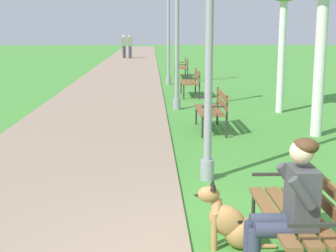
{
  "coord_description": "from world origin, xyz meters",
  "views": [
    {
      "loc": [
        -0.75,
        -3.81,
        2.16
      ],
      "look_at": [
        -0.53,
        2.51,
        0.9
      ],
      "focal_mm": 52.83,
      "sensor_mm": 36.0,
      "label": 1
    }
  ],
  "objects_px": {
    "dog_shepherd": "(232,224)",
    "pedestrian_further_distant": "(130,47)",
    "park_bench_near": "(301,208)",
    "lamp_post_far": "(168,26)",
    "park_bench_mid": "(213,107)",
    "park_bench_furthest": "(182,66)",
    "pedestrian_distant": "(124,47)",
    "lamp_post_mid": "(177,32)",
    "person_seated_on_near_bench": "(289,202)",
    "lamp_post_near": "(210,8)",
    "park_bench_far": "(192,80)"
  },
  "relations": [
    {
      "from": "lamp_post_mid",
      "to": "park_bench_furthest",
      "type": "bearing_deg",
      "value": 85.38
    },
    {
      "from": "park_bench_mid",
      "to": "pedestrian_distant",
      "type": "xyz_separation_m",
      "value": [
        -3.22,
        25.22,
        0.33
      ]
    },
    {
      "from": "person_seated_on_near_bench",
      "to": "lamp_post_near",
      "type": "bearing_deg",
      "value": 97.71
    },
    {
      "from": "park_bench_near",
      "to": "park_bench_mid",
      "type": "bearing_deg",
      "value": 90.75
    },
    {
      "from": "park_bench_furthest",
      "to": "pedestrian_distant",
      "type": "distance_m",
      "value": 14.17
    },
    {
      "from": "lamp_post_mid",
      "to": "lamp_post_far",
      "type": "relative_size",
      "value": 0.92
    },
    {
      "from": "park_bench_mid",
      "to": "dog_shepherd",
      "type": "bearing_deg",
      "value": -95.23
    },
    {
      "from": "park_bench_near",
      "to": "park_bench_furthest",
      "type": "xyz_separation_m",
      "value": [
        -0.01,
        17.4,
        0.0
      ]
    },
    {
      "from": "park_bench_mid",
      "to": "lamp_post_far",
      "type": "relative_size",
      "value": 0.35
    },
    {
      "from": "park_bench_furthest",
      "to": "pedestrian_distant",
      "type": "bearing_deg",
      "value": 103.43
    },
    {
      "from": "park_bench_mid",
      "to": "park_bench_furthest",
      "type": "relative_size",
      "value": 1.0
    },
    {
      "from": "park_bench_near",
      "to": "pedestrian_distant",
      "type": "xyz_separation_m",
      "value": [
        -3.3,
        31.18,
        0.33
      ]
    },
    {
      "from": "park_bench_near",
      "to": "lamp_post_far",
      "type": "relative_size",
      "value": 0.35
    },
    {
      "from": "park_bench_near",
      "to": "person_seated_on_near_bench",
      "type": "xyz_separation_m",
      "value": [
        -0.21,
        -0.31,
        0.17
      ]
    },
    {
      "from": "park_bench_near",
      "to": "lamp_post_far",
      "type": "distance_m",
      "value": 14.8
    },
    {
      "from": "lamp_post_mid",
      "to": "pedestrian_distant",
      "type": "distance_m",
      "value": 22.57
    },
    {
      "from": "lamp_post_mid",
      "to": "lamp_post_far",
      "type": "bearing_deg",
      "value": 90.18
    },
    {
      "from": "park_bench_furthest",
      "to": "pedestrian_further_distant",
      "type": "height_order",
      "value": "pedestrian_further_distant"
    },
    {
      "from": "park_bench_far",
      "to": "park_bench_furthest",
      "type": "xyz_separation_m",
      "value": [
        0.08,
        6.02,
        0.0
      ]
    },
    {
      "from": "park_bench_near",
      "to": "lamp_post_near",
      "type": "bearing_deg",
      "value": 103.17
    },
    {
      "from": "person_seated_on_near_bench",
      "to": "lamp_post_far",
      "type": "relative_size",
      "value": 0.29
    },
    {
      "from": "park_bench_far",
      "to": "pedestrian_further_distant",
      "type": "height_order",
      "value": "pedestrian_further_distant"
    },
    {
      "from": "lamp_post_mid",
      "to": "lamp_post_far",
      "type": "xyz_separation_m",
      "value": [
        -0.02,
        5.89,
        0.18
      ]
    },
    {
      "from": "park_bench_near",
      "to": "park_bench_mid",
      "type": "xyz_separation_m",
      "value": [
        -0.08,
        5.96,
        0.0
      ]
    },
    {
      "from": "park_bench_near",
      "to": "lamp_post_far",
      "type": "bearing_deg",
      "value": 92.83
    },
    {
      "from": "park_bench_near",
      "to": "pedestrian_distant",
      "type": "height_order",
      "value": "pedestrian_distant"
    },
    {
      "from": "lamp_post_far",
      "to": "park_bench_mid",
      "type": "bearing_deg",
      "value": -85.75
    },
    {
      "from": "person_seated_on_near_bench",
      "to": "dog_shepherd",
      "type": "bearing_deg",
      "value": 124.82
    },
    {
      "from": "park_bench_furthest",
      "to": "lamp_post_mid",
      "type": "bearing_deg",
      "value": -94.62
    },
    {
      "from": "park_bench_mid",
      "to": "park_bench_furthest",
      "type": "bearing_deg",
      "value": 89.67
    },
    {
      "from": "person_seated_on_near_bench",
      "to": "pedestrian_distant",
      "type": "distance_m",
      "value": 31.64
    },
    {
      "from": "park_bench_furthest",
      "to": "person_seated_on_near_bench",
      "type": "bearing_deg",
      "value": -90.63
    },
    {
      "from": "park_bench_near",
      "to": "lamp_post_mid",
      "type": "relative_size",
      "value": 0.38
    },
    {
      "from": "park_bench_furthest",
      "to": "pedestrian_distant",
      "type": "height_order",
      "value": "pedestrian_distant"
    },
    {
      "from": "lamp_post_near",
      "to": "lamp_post_mid",
      "type": "bearing_deg",
      "value": 91.07
    },
    {
      "from": "dog_shepherd",
      "to": "pedestrian_further_distant",
      "type": "distance_m",
      "value": 30.71
    },
    {
      "from": "person_seated_on_near_bench",
      "to": "lamp_post_mid",
      "type": "relative_size",
      "value": 0.32
    },
    {
      "from": "park_bench_near",
      "to": "lamp_post_mid",
      "type": "xyz_separation_m",
      "value": [
        -0.71,
        8.79,
        1.53
      ]
    },
    {
      "from": "lamp_post_mid",
      "to": "park_bench_mid",
      "type": "bearing_deg",
      "value": -77.46
    },
    {
      "from": "park_bench_mid",
      "to": "person_seated_on_near_bench",
      "type": "distance_m",
      "value": 6.27
    },
    {
      "from": "lamp_post_mid",
      "to": "pedestrian_further_distant",
      "type": "xyz_separation_m",
      "value": [
        -2.16,
        22.09,
        -1.2
      ]
    },
    {
      "from": "lamp_post_near",
      "to": "pedestrian_further_distant",
      "type": "distance_m",
      "value": 28.5
    },
    {
      "from": "park_bench_furthest",
      "to": "lamp_post_far",
      "type": "distance_m",
      "value": 3.29
    },
    {
      "from": "park_bench_far",
      "to": "lamp_post_far",
      "type": "bearing_deg",
      "value": 100.8
    },
    {
      "from": "park_bench_near",
      "to": "person_seated_on_near_bench",
      "type": "bearing_deg",
      "value": -124.08
    },
    {
      "from": "lamp_post_mid",
      "to": "lamp_post_far",
      "type": "height_order",
      "value": "lamp_post_far"
    },
    {
      "from": "park_bench_near",
      "to": "pedestrian_further_distant",
      "type": "distance_m",
      "value": 31.02
    },
    {
      "from": "park_bench_near",
      "to": "pedestrian_further_distant",
      "type": "bearing_deg",
      "value": 95.3
    },
    {
      "from": "lamp_post_far",
      "to": "park_bench_far",
      "type": "bearing_deg",
      "value": -79.2
    },
    {
      "from": "lamp_post_mid",
      "to": "pedestrian_further_distant",
      "type": "relative_size",
      "value": 2.38
    }
  ]
}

